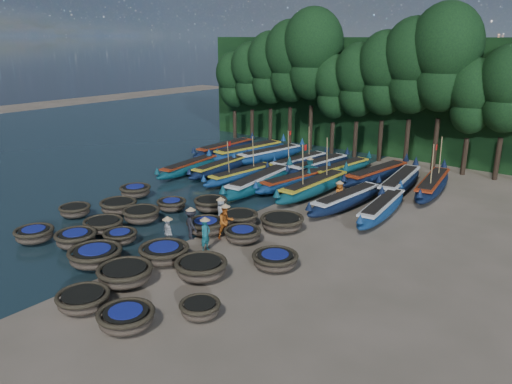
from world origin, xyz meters
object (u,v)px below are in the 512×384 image
Objects in this scene: fisherman_0 at (221,210)px; long_boat_16 at (400,182)px; long_boat_4 at (260,182)px; fisherman_3 at (191,223)px; long_boat_7 at (347,199)px; long_boat_10 at (249,151)px; coracle_11 at (103,225)px; long_boat_9 at (225,148)px; long_boat_12 at (299,162)px; coracle_17 at (206,226)px; coracle_7 at (95,256)px; long_boat_15 at (377,174)px; long_boat_3 at (242,175)px; long_boat_11 at (270,154)px; long_boat_5 at (295,181)px; long_boat_13 at (319,165)px; coracle_10 at (75,210)px; long_boat_8 at (382,208)px; coracle_5 at (34,234)px; coracle_9 at (200,308)px; long_boat_2 at (220,167)px; coracle_8 at (125,274)px; fisherman_6 at (339,193)px; coracle_6 at (76,238)px; coracle_13 at (164,253)px; coracle_21 at (172,204)px; coracle_23 at (240,218)px; coracle_22 at (211,204)px; coracle_12 at (120,236)px; coracle_16 at (141,215)px; fisherman_2 at (226,221)px; long_boat_14 at (341,169)px; coracle_3 at (83,300)px; fisherman_5 at (310,169)px; fisherman_4 at (168,231)px; long_boat_1 at (190,167)px; coracle_15 at (119,206)px; fisherman_1 at (205,233)px; coracle_4 at (126,318)px; long_boat_17 at (432,185)px; coracle_14 at (201,268)px; long_boat_6 at (314,186)px.

long_boat_16 is at bearing -81.82° from fisherman_0.
long_boat_4 is 4.85× the size of fisherman_3.
long_boat_10 is (-12.97, 6.30, 0.07)m from long_boat_7.
coracle_11 is 0.29× the size of long_boat_9.
long_boat_4 is at bearing -73.39° from long_boat_12.
fisherman_3 is (-0.11, -0.96, 0.42)m from coracle_17.
coracle_7 is 0.31× the size of long_boat_15.
long_boat_11 is (-2.20, 6.31, 0.05)m from long_boat_3.
long_boat_13 is (-0.97, 4.71, 0.02)m from long_boat_5.
long_boat_8 is (13.93, 11.25, 0.13)m from coracle_10.
coracle_9 is at bearing 0.91° from coracle_5.
long_boat_8 is at bearing 3.23° from long_boat_3.
long_boat_2 is 0.85× the size of long_boat_16.
coracle_8 is 1.70× the size of fisherman_6.
fisherman_0 is at bearing 63.10° from coracle_6.
coracle_11 is at bearing 174.97° from coracle_13.
coracle_11 is (-5.75, 2.94, -0.05)m from coracle_8.
long_boat_12 reaches higher than coracle_21.
long_boat_7 reaches higher than coracle_23.
fisherman_6 is (8.18, -0.33, 0.33)m from long_boat_3.
fisherman_6 is at bearing 46.65° from coracle_22.
fisherman_6 reaches higher than coracle_10.
coracle_16 reaches higher than coracle_12.
coracle_8 is 14.83m from fisherman_6.
coracle_7 is 4.18m from coracle_11.
long_boat_3 reaches higher than coracle_17.
coracle_8 is 1.36× the size of coracle_16.
coracle_5 is at bearing -75.52° from long_boat_9.
fisherman_2 is at bearing 85.57° from coracle_13.
long_boat_11 is (-4.92, 12.42, 0.09)m from coracle_22.
long_boat_14 is (-3.91, 6.18, -0.01)m from long_boat_7.
coracle_3 reaches higher than coracle_21.
coracle_23 is (8.38, 4.97, 0.03)m from coracle_10.
coracle_6 is 17.59m from fisherman_5.
coracle_3 is 1.35× the size of fisherman_4.
long_boat_1 is at bearing 121.29° from coracle_16.
fisherman_5 is at bearing 64.71° from long_boat_4.
coracle_7 is 5.57m from coracle_16.
long_boat_7 is (10.03, 9.42, 0.07)m from coracle_15.
fisherman_4 is (-1.76, -0.84, -0.09)m from fisherman_1.
coracle_22 is 0.26× the size of long_boat_15.
fisherman_3 is at bearing -59.79° from coracle_22.
coracle_4 is at bearing -71.57° from coracle_23.
fisherman_4 is (-6.35, -10.80, 0.32)m from long_boat_8.
long_boat_10 is 1.07× the size of long_boat_15.
long_boat_17 is (10.61, 20.04, 0.11)m from coracle_6.
coracle_8 is 1.26× the size of coracle_14.
long_boat_16 is 14.10m from fisherman_2.
coracle_7 is 8.69m from coracle_22.
coracle_10 is at bearing -124.22° from long_boat_6.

